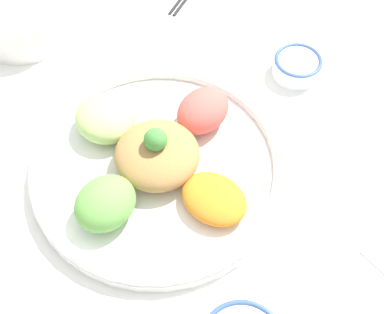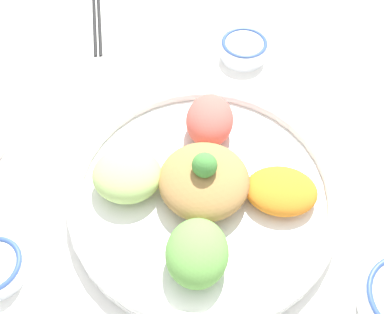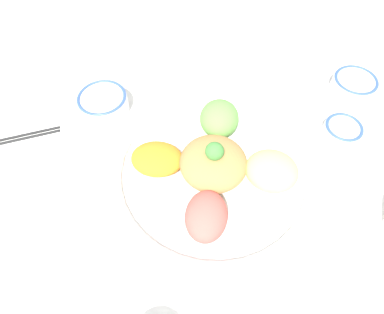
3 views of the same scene
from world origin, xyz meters
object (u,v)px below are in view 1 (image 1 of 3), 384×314
Objects in this scene: salad_platter at (157,162)px; side_serving_bowl at (18,18)px; sauce_bowl_dark at (297,65)px; serving_spoon_main at (362,248)px.

salad_platter is 2.27× the size of side_serving_bowl.
salad_platter is at bearing 91.89° from side_serving_bowl.
sauce_bowl_dark is (-0.33, -0.01, -0.01)m from salad_platter.
side_serving_bowl is at bearing -50.13° from sauce_bowl_dark.
salad_platter is 4.64× the size of sauce_bowl_dark.
serving_spoon_main is at bearing 117.34° from salad_platter.
side_serving_bowl is at bearing -168.81° from serving_spoon_main.
sauce_bowl_dark is at bearing 148.96° from serving_spoon_main.
sauce_bowl_dark reaches higher than serving_spoon_main.
side_serving_bowl reaches higher than sauce_bowl_dark.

